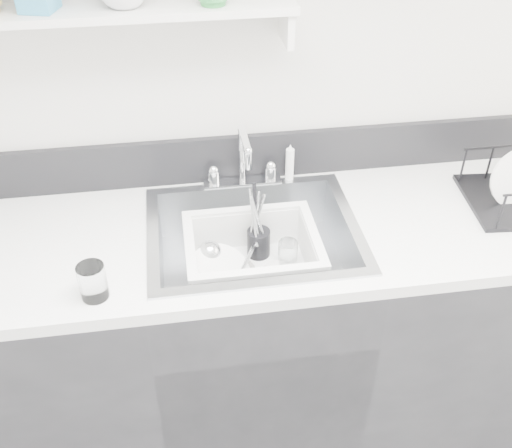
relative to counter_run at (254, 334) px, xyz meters
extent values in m
cube|color=silver|center=(0.00, 0.30, 0.84)|extent=(3.50, 0.02, 2.60)
cube|color=black|center=(0.00, 0.00, -0.02)|extent=(3.20, 0.62, 0.88)
cube|color=white|center=(0.00, 0.00, 0.44)|extent=(3.20, 0.62, 0.04)
cube|color=black|center=(0.00, 0.30, 0.54)|extent=(3.20, 0.02, 0.16)
cube|color=silver|center=(0.00, 0.25, 0.47)|extent=(0.26, 0.06, 0.02)
cylinder|color=silver|center=(-0.10, 0.25, 0.50)|extent=(0.04, 0.04, 0.05)
cylinder|color=silver|center=(0.10, 0.25, 0.50)|extent=(0.04, 0.04, 0.05)
cylinder|color=silver|center=(0.00, 0.25, 0.57)|extent=(0.02, 0.02, 0.20)
cylinder|color=silver|center=(0.00, 0.18, 0.68)|extent=(0.02, 0.15, 0.02)
cylinder|color=white|center=(0.16, 0.25, 0.53)|extent=(0.03, 0.03, 0.14)
cube|color=silver|center=(-0.35, 0.23, 1.06)|extent=(1.00, 0.16, 0.02)
cube|color=silver|center=(0.13, 0.23, 1.00)|extent=(0.02, 0.14, 0.10)
cylinder|color=white|center=(-0.10, -0.05, 0.31)|extent=(0.21, 0.21, 0.01)
cylinder|color=white|center=(-0.10, -0.04, 0.33)|extent=(0.20, 0.20, 0.01)
cylinder|color=white|center=(-0.11, -0.05, 0.36)|extent=(0.23, 0.22, 0.08)
cylinder|color=black|center=(0.03, 0.07, 0.35)|extent=(0.07, 0.07, 0.09)
cylinder|color=silver|center=(0.01, 0.08, 0.44)|extent=(0.01, 0.05, 0.19)
cylinder|color=silver|center=(0.04, 0.06, 0.43)|extent=(0.02, 0.04, 0.17)
cylinder|color=black|center=(0.02, 0.07, 0.46)|extent=(0.01, 0.05, 0.20)
cylinder|color=white|center=(0.11, 0.00, 0.35)|extent=(0.08, 0.08, 0.09)
cylinder|color=white|center=(-0.46, -0.22, 0.51)|extent=(0.10, 0.10, 0.10)
imported|color=white|center=(0.07, -0.05, 0.32)|extent=(0.11, 0.11, 0.03)
camera|label=1|loc=(-0.21, -1.42, 1.57)|focal=42.00mm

